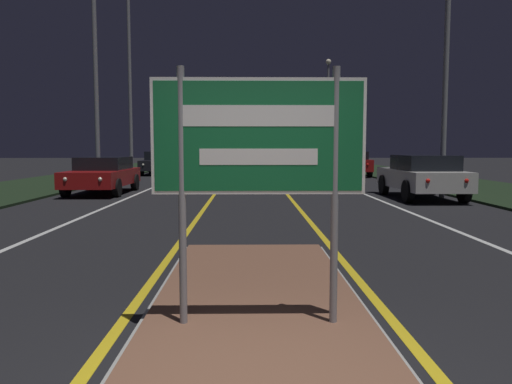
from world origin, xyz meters
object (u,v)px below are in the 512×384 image
highway_sign (259,147)px  streetlight_left_far (129,47)px  car_receding_3 (273,157)px  car_approaching_0 (103,174)px  streetlight_left_near (95,50)px  car_receding_0 (422,175)px  streetlight_right_far (328,102)px  car_approaching_2 (186,157)px  car_receding_1 (350,163)px  car_receding_2 (316,159)px  car_approaching_1 (160,162)px

highway_sign → streetlight_left_far: 23.97m
car_receding_3 → car_approaching_0: bearing=-104.0°
streetlight_left_near → car_receding_0: (11.85, -3.46, -4.75)m
streetlight_right_far → car_receding_0: size_ratio=2.04×
highway_sign → car_approaching_2: 43.71m
streetlight_right_far → car_approaching_2: streetlight_right_far is taller
car_receding_1 → car_receding_2: car_receding_1 is taller
streetlight_right_far → car_receding_0: streetlight_right_far is taller
car_approaching_1 → car_approaching_2: size_ratio=1.03×
car_approaching_1 → car_receding_3: bearing=66.2°
highway_sign → car_approaching_2: (-6.05, 43.28, -0.95)m
car_approaching_1 → car_approaching_0: bearing=-89.1°
streetlight_right_far → car_receding_3: bearing=118.4°
streetlight_left_near → streetlight_right_far: bearing=60.5°
car_receding_1 → car_receding_2: 12.64m
car_receding_1 → car_receding_3: size_ratio=0.99×
highway_sign → car_receding_2: 38.47m
car_approaching_2 → car_receding_2: bearing=-24.1°
car_receding_2 → car_approaching_0: size_ratio=0.96×
car_receding_0 → car_receding_1: bearing=88.8°
highway_sign → car_receding_3: (2.42, 46.15, -0.98)m
streetlight_left_near → car_approaching_1: streetlight_left_near is taller
streetlight_left_near → car_approaching_1: 12.90m
highway_sign → car_approaching_2: bearing=98.0°
car_receding_2 → car_approaching_2: 12.85m
car_receding_3 → streetlight_left_near: bearing=-105.6°
car_receding_2 → car_receding_1: bearing=-88.5°
car_receding_2 → highway_sign: bearing=-98.5°
streetlight_left_far → car_approaching_1: streetlight_left_far is taller
streetlight_left_far → car_receding_2: streetlight_left_far is taller
car_approaching_0 → car_approaching_2: car_approaching_2 is taller
streetlight_right_far → car_receding_1: streetlight_right_far is taller
car_receding_2 → car_approaching_0: (-11.23, -23.80, -0.05)m
car_receding_1 → car_receding_2: size_ratio=1.00×
car_receding_2 → car_approaching_1: (-11.45, -10.47, -0.01)m
car_receding_3 → car_approaching_0: size_ratio=0.97×
streetlight_left_near → car_receding_0: streetlight_left_near is taller
streetlight_left_near → streetlight_left_far: size_ratio=0.81×
streetlight_right_far → car_receding_2: streetlight_right_far is taller
streetlight_right_far → car_receding_0: bearing=-92.1°
streetlight_left_near → car_approaching_1: (0.35, 11.98, -4.77)m
streetlight_right_far → car_approaching_1: 17.09m
streetlight_right_far → car_receding_3: size_ratio=2.08×
highway_sign → streetlight_left_near: size_ratio=0.26×
car_receding_1 → car_approaching_2: car_receding_1 is taller
car_receding_3 → car_approaching_1: size_ratio=0.91×
car_receding_2 → streetlight_left_near: bearing=-117.7°
car_approaching_2 → car_receding_1: bearing=-56.0°
streetlight_left_far → car_approaching_0: size_ratio=2.41×
car_receding_1 → car_approaching_1: 11.96m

